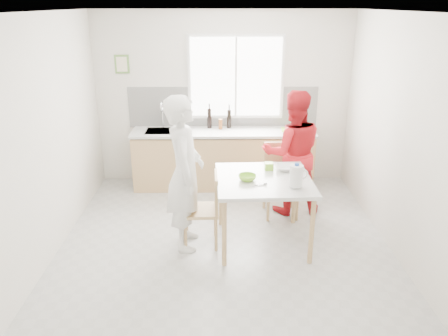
# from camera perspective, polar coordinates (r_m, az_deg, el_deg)

# --- Properties ---
(ground) EXTENTS (4.50, 4.50, 0.00)m
(ground) POSITION_cam_1_polar(r_m,az_deg,el_deg) (5.37, 0.08, -10.42)
(ground) COLOR #B7B7B2
(ground) RESTS_ON ground
(room_shell) EXTENTS (4.50, 4.50, 4.50)m
(room_shell) POSITION_cam_1_polar(r_m,az_deg,el_deg) (4.73, 0.09, 6.87)
(room_shell) COLOR silver
(room_shell) RESTS_ON ground
(window) EXTENTS (1.50, 0.06, 1.30)m
(window) POSITION_cam_1_polar(r_m,az_deg,el_deg) (6.91, 1.56, 11.77)
(window) COLOR white
(window) RESTS_ON room_shell
(backsplash) EXTENTS (3.00, 0.02, 0.65)m
(backsplash) POSITION_cam_1_polar(r_m,az_deg,el_deg) (7.01, -0.13, 7.95)
(backsplash) COLOR white
(backsplash) RESTS_ON room_shell
(picture_frame) EXTENTS (0.22, 0.03, 0.28)m
(picture_frame) POSITION_cam_1_polar(r_m,az_deg,el_deg) (7.04, -13.19, 13.06)
(picture_frame) COLOR #629142
(picture_frame) RESTS_ON room_shell
(kitchen_counter) EXTENTS (2.84, 0.64, 1.37)m
(kitchen_counter) POSITION_cam_1_polar(r_m,az_deg,el_deg) (6.96, -0.14, 0.92)
(kitchen_counter) COLOR tan
(kitchen_counter) RESTS_ON ground
(dining_table) EXTENTS (1.15, 1.15, 0.85)m
(dining_table) POSITION_cam_1_polar(r_m,az_deg,el_deg) (5.18, 5.18, -2.25)
(dining_table) COLOR silver
(dining_table) RESTS_ON ground
(chair_left) EXTENTS (0.43, 0.43, 0.91)m
(chair_left) POSITION_cam_1_polar(r_m,az_deg,el_deg) (5.24, -2.34, -5.05)
(chair_left) COLOR tan
(chair_left) RESTS_ON ground
(chair_far) EXTENTS (0.48, 0.48, 1.00)m
(chair_far) POSITION_cam_1_polar(r_m,az_deg,el_deg) (6.07, 7.38, -1.02)
(chair_far) COLOR tan
(chair_far) RESTS_ON ground
(person_white) EXTENTS (0.47, 0.69, 1.85)m
(person_white) POSITION_cam_1_polar(r_m,az_deg,el_deg) (5.08, -5.12, -0.76)
(person_white) COLOR white
(person_white) RESTS_ON ground
(person_red) EXTENTS (0.86, 0.68, 1.73)m
(person_red) POSITION_cam_1_polar(r_m,az_deg,el_deg) (6.02, 8.91, 1.94)
(person_red) COLOR red
(person_red) RESTS_ON ground
(bowl_green) EXTENTS (0.21, 0.21, 0.06)m
(bowl_green) POSITION_cam_1_polar(r_m,az_deg,el_deg) (5.06, 3.06, -1.27)
(bowl_green) COLOR #89D030
(bowl_green) RESTS_ON dining_table
(bowl_white) EXTENTS (0.25, 0.25, 0.06)m
(bowl_white) POSITION_cam_1_polar(r_m,az_deg,el_deg) (5.41, 8.03, -0.00)
(bowl_white) COLOR white
(bowl_white) RESTS_ON dining_table
(milk_jug) EXTENTS (0.21, 0.15, 0.26)m
(milk_jug) POSITION_cam_1_polar(r_m,az_deg,el_deg) (4.89, 9.46, -0.96)
(milk_jug) COLOR white
(milk_jug) RESTS_ON dining_table
(green_box) EXTENTS (0.10, 0.10, 0.09)m
(green_box) POSITION_cam_1_polar(r_m,az_deg,el_deg) (5.40, 5.89, 0.23)
(green_box) COLOR #8CD531
(green_box) RESTS_ON dining_table
(spoon) EXTENTS (0.15, 0.07, 0.01)m
(spoon) POSITION_cam_1_polar(r_m,az_deg,el_deg) (4.93, 4.63, -2.22)
(spoon) COLOR #A5A5AA
(spoon) RESTS_ON dining_table
(cutting_board) EXTENTS (0.37, 0.28, 0.01)m
(cutting_board) POSITION_cam_1_polar(r_m,az_deg,el_deg) (6.92, 8.97, 4.96)
(cutting_board) COLOR #95D531
(cutting_board) RESTS_ON kitchen_counter
(wine_bottle_a) EXTENTS (0.07, 0.07, 0.32)m
(wine_bottle_a) POSITION_cam_1_polar(r_m,az_deg,el_deg) (6.91, -1.92, 6.52)
(wine_bottle_a) COLOR black
(wine_bottle_a) RESTS_ON kitchen_counter
(wine_bottle_b) EXTENTS (0.07, 0.07, 0.30)m
(wine_bottle_b) POSITION_cam_1_polar(r_m,az_deg,el_deg) (6.92, 0.67, 6.46)
(wine_bottle_b) COLOR black
(wine_bottle_b) RESTS_ON kitchen_counter
(jar_amber) EXTENTS (0.06, 0.06, 0.16)m
(jar_amber) POSITION_cam_1_polar(r_m,az_deg,el_deg) (6.87, -0.47, 5.75)
(jar_amber) COLOR brown
(jar_amber) RESTS_ON kitchen_counter
(soap_bottle) EXTENTS (0.09, 0.09, 0.20)m
(soap_bottle) POSITION_cam_1_polar(r_m,az_deg,el_deg) (6.86, -5.91, 5.79)
(soap_bottle) COLOR #999999
(soap_bottle) RESTS_ON kitchen_counter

